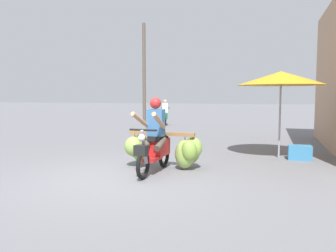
{
  "coord_description": "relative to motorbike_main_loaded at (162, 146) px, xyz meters",
  "views": [
    {
      "loc": [
        2.79,
        -5.92,
        1.62
      ],
      "look_at": [
        0.51,
        1.72,
        0.9
      ],
      "focal_mm": 36.35,
      "sensor_mm": 36.0,
      "label": 1
    }
  ],
  "objects": [
    {
      "name": "ground_plane",
      "position": [
        -0.56,
        -1.09,
        -0.51
      ],
      "size": [
        120.0,
        120.0,
        0.0
      ],
      "primitive_type": "plane",
      "color": "slate"
    },
    {
      "name": "motorbike_main_loaded",
      "position": [
        0.0,
        0.0,
        0.0
      ],
      "size": [
        1.82,
        1.8,
        1.58
      ],
      "color": "black",
      "rests_on": "ground"
    },
    {
      "name": "motorbike_distant_ahead_left",
      "position": [
        -3.19,
        10.62,
        0.06
      ],
      "size": [
        0.64,
        1.58,
        1.4
      ],
      "color": "black",
      "rests_on": "ground"
    },
    {
      "name": "market_umbrella_near_shop",
      "position": [
        2.49,
        2.19,
        1.54
      ],
      "size": [
        2.2,
        2.2,
        2.23
      ],
      "color": "#99999E",
      "rests_on": "ground"
    },
    {
      "name": "produce_crate",
      "position": [
        3.0,
        2.07,
        -0.33
      ],
      "size": [
        0.56,
        0.4,
        0.36
      ],
      "primitive_type": "cube",
      "color": "teal",
      "rests_on": "ground"
    },
    {
      "name": "utility_pole",
      "position": [
        -4.3,
        10.33,
        2.22
      ],
      "size": [
        0.18,
        0.18,
        5.46
      ],
      "primitive_type": "cylinder",
      "color": "brown",
      "rests_on": "ground"
    }
  ]
}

